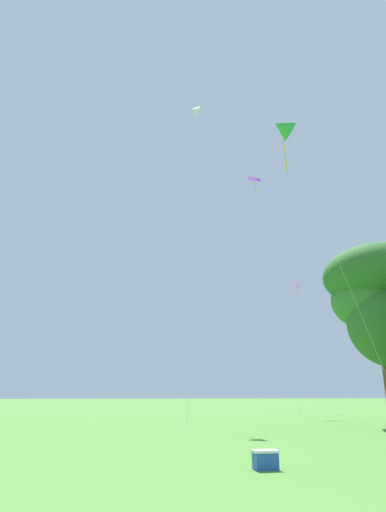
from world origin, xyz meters
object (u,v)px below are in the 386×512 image
(kite_pink_low, at_px, (298,292))
(tree_left_oak, at_px, (381,297))
(kite_purple_streamer, at_px, (256,189))
(picnic_cooler, at_px, (265,460))
(kite_green_small, at_px, (283,128))
(kite_white_distant, at_px, (195,111))

(kite_pink_low, bearing_deg, tree_left_oak, -102.83)
(kite_purple_streamer, xyz_separation_m, tree_left_oak, (-0.29, -21.34, -17.37))
(tree_left_oak, distance_m, picnic_cooler, 20.08)
(kite_purple_streamer, xyz_separation_m, kite_green_small, (-5.31, -19.54, -4.81))
(kite_white_distant, height_order, picnic_cooler, kite_white_distant)
(kite_pink_low, bearing_deg, kite_purple_streamer, -173.81)
(kite_purple_streamer, height_order, kite_white_distant, kite_white_distant)
(kite_green_small, bearing_deg, kite_white_distant, 115.89)
(tree_left_oak, relative_size, picnic_cooler, 18.18)
(kite_white_distant, height_order, kite_pink_low, kite_white_distant)
(kite_purple_streamer, distance_m, picnic_cooler, 44.60)
(kite_purple_streamer, relative_size, kite_white_distant, 0.98)
(tree_left_oak, height_order, picnic_cooler, tree_left_oak)
(kite_purple_streamer, height_order, kite_green_small, kite_purple_streamer)
(picnic_cooler, bearing_deg, kite_pink_low, 62.70)
(kite_white_distant, bearing_deg, tree_left_oak, -49.08)
(kite_white_distant, bearing_deg, kite_purple_streamer, 47.22)
(kite_purple_streamer, distance_m, kite_white_distant, 14.43)
(kite_purple_streamer, bearing_deg, picnic_cooler, -111.22)
(kite_green_small, relative_size, tree_left_oak, 1.93)
(kite_green_small, height_order, tree_left_oak, kite_green_small)
(tree_left_oak, bearing_deg, kite_pink_low, 77.17)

